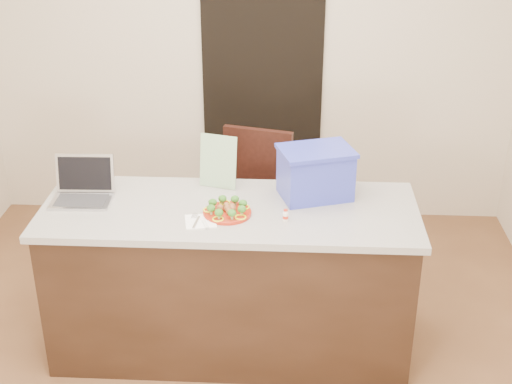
# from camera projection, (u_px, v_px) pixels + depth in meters

# --- Properties ---
(ground) EXTENTS (4.00, 4.00, 0.00)m
(ground) POSITION_uv_depth(u_px,v_px,m) (228.00, 372.00, 4.06)
(ground) COLOR brown
(ground) RESTS_ON ground
(room_shell) EXTENTS (4.00, 4.00, 4.00)m
(room_shell) POSITION_uv_depth(u_px,v_px,m) (222.00, 100.00, 3.35)
(room_shell) COLOR white
(room_shell) RESTS_ON ground
(doorway) EXTENTS (0.90, 0.02, 2.00)m
(doorway) POSITION_uv_depth(u_px,v_px,m) (262.00, 95.00, 5.39)
(doorway) COLOR black
(doorway) RESTS_ON ground
(island) EXTENTS (2.06, 0.76, 0.92)m
(island) POSITION_uv_depth(u_px,v_px,m) (231.00, 279.00, 4.08)
(island) COLOR black
(island) RESTS_ON ground
(plate) EXTENTS (0.26, 0.26, 0.02)m
(plate) POSITION_uv_depth(u_px,v_px,m) (227.00, 213.00, 3.81)
(plate) COLOR #9A200E
(plate) RESTS_ON island
(meatballs) EXTENTS (0.10, 0.10, 0.04)m
(meatballs) POSITION_uv_depth(u_px,v_px,m) (228.00, 208.00, 3.80)
(meatballs) COLOR brown
(meatballs) RESTS_ON plate
(broccoli) EXTENTS (0.21, 0.21, 0.04)m
(broccoli) POSITION_uv_depth(u_px,v_px,m) (227.00, 206.00, 3.79)
(broccoli) COLOR #225516
(broccoli) RESTS_ON plate
(pepper_rings) EXTENTS (0.25, 0.25, 0.01)m
(pepper_rings) POSITION_uv_depth(u_px,v_px,m) (227.00, 211.00, 3.81)
(pepper_rings) COLOR yellow
(pepper_rings) RESTS_ON plate
(napkin) EXTENTS (0.19, 0.19, 0.01)m
(napkin) POSITION_uv_depth(u_px,v_px,m) (201.00, 221.00, 3.74)
(napkin) COLOR white
(napkin) RESTS_ON island
(fork) EXTENTS (0.04, 0.16, 0.00)m
(fork) POSITION_uv_depth(u_px,v_px,m) (197.00, 219.00, 3.74)
(fork) COLOR silver
(fork) RESTS_ON napkin
(knife) EXTENTS (0.05, 0.18, 0.01)m
(knife) POSITION_uv_depth(u_px,v_px,m) (206.00, 222.00, 3.72)
(knife) COLOR silver
(knife) RESTS_ON napkin
(yogurt_bottle) EXTENTS (0.03, 0.03, 0.06)m
(yogurt_bottle) POSITION_uv_depth(u_px,v_px,m) (286.00, 216.00, 3.74)
(yogurt_bottle) COLOR white
(yogurt_bottle) RESTS_ON island
(laptop) EXTENTS (0.33, 0.27, 0.23)m
(laptop) POSITION_uv_depth(u_px,v_px,m) (83.00, 188.00, 3.97)
(laptop) COLOR #AFAFB4
(laptop) RESTS_ON island
(leaflet) EXTENTS (0.22, 0.10, 0.31)m
(leaflet) POSITION_uv_depth(u_px,v_px,m) (218.00, 162.00, 4.06)
(leaflet) COLOR silver
(leaflet) RESTS_ON island
(blue_box) EXTENTS (0.46, 0.39, 0.29)m
(blue_box) POSITION_uv_depth(u_px,v_px,m) (315.00, 173.00, 3.95)
(blue_box) COLOR #2F38AB
(blue_box) RESTS_ON island
(chair) EXTENTS (0.57, 0.57, 1.05)m
(chair) POSITION_uv_depth(u_px,v_px,m) (257.00, 200.00, 4.69)
(chair) COLOR black
(chair) RESTS_ON ground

